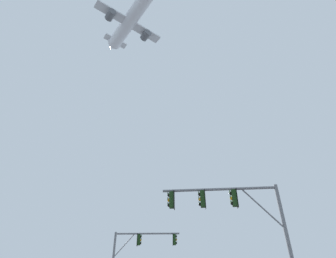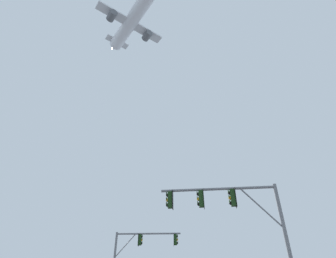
% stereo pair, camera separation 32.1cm
% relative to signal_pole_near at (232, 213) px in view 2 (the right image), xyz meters
% --- Properties ---
extents(signal_pole_near, '(6.37, 1.00, 6.58)m').
position_rel_signal_pole_near_xyz_m(signal_pole_near, '(0.00, 0.00, 0.00)').
color(signal_pole_near, slate).
rests_on(signal_pole_near, ground).
extents(signal_pole_far, '(5.94, 0.61, 6.02)m').
position_rel_signal_pole_near_xyz_m(signal_pole_far, '(-6.10, 11.08, -0.56)').
color(signal_pole_far, slate).
rests_on(signal_pole_far, ground).
extents(airplane, '(14.80, 18.71, 5.76)m').
position_rel_signal_pole_near_xyz_m(airplane, '(-11.82, 23.25, 48.63)').
color(airplane, white).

